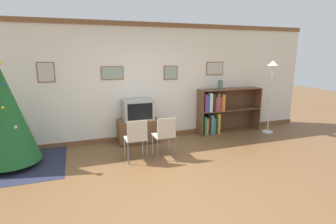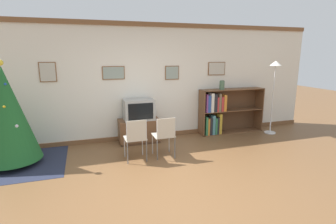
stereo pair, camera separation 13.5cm
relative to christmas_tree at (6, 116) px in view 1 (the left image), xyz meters
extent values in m
plane|color=brown|center=(2.58, -1.65, -0.95)|extent=(24.00, 24.00, 0.00)
cube|color=silver|center=(2.58, 0.84, 0.40)|extent=(9.14, 0.08, 2.70)
cube|color=brown|center=(2.58, 0.79, 1.70)|extent=(9.14, 0.03, 0.10)
cube|color=brown|center=(2.58, 0.79, -0.90)|extent=(9.14, 0.03, 0.10)
cube|color=brown|center=(0.64, 0.79, 0.68)|extent=(0.33, 0.02, 0.41)
cube|color=#BCB7A8|center=(0.64, 0.78, 0.68)|extent=(0.30, 0.01, 0.38)
cube|color=brown|center=(1.98, 0.79, 0.64)|extent=(0.49, 0.02, 0.30)
cube|color=gray|center=(1.98, 0.78, 0.64)|extent=(0.46, 0.01, 0.26)
cube|color=brown|center=(3.35, 0.79, 0.61)|extent=(0.35, 0.02, 0.33)
cube|color=gray|center=(3.35, 0.78, 0.61)|extent=(0.31, 0.01, 0.29)
cube|color=brown|center=(4.54, 0.79, 0.69)|extent=(0.47, 0.02, 0.33)
cube|color=#BCB7A8|center=(4.54, 0.78, 0.69)|extent=(0.43, 0.01, 0.29)
cube|color=#23283D|center=(0.00, 0.00, -0.95)|extent=(1.82, 1.67, 0.01)
cylinder|color=maroon|center=(0.00, 0.00, -0.89)|extent=(0.36, 0.36, 0.10)
cone|color=#1E5B28|center=(0.00, 0.00, 0.01)|extent=(1.01, 1.01, 1.70)
sphere|color=gold|center=(0.02, -0.20, 0.18)|extent=(0.04, 0.04, 0.04)
sphere|color=silver|center=(0.18, -0.24, -0.16)|extent=(0.06, 0.06, 0.06)
sphere|color=red|center=(0.03, 0.36, -0.37)|extent=(0.05, 0.05, 0.05)
sphere|color=red|center=(0.03, 0.24, 0.03)|extent=(0.05, 0.05, 0.05)
sphere|color=#1E4CB2|center=(-0.13, 0.27, -0.17)|extent=(0.04, 0.04, 0.04)
sphere|color=red|center=(-0.03, 0.21, 0.13)|extent=(0.06, 0.06, 0.06)
sphere|color=#1E4CB2|center=(0.05, -0.07, 0.55)|extent=(0.05, 0.05, 0.05)
cube|color=#4C311E|center=(2.47, 0.54, -0.93)|extent=(0.89, 0.45, 0.05)
cube|color=brown|center=(2.47, 0.54, -0.66)|extent=(0.93, 0.47, 0.49)
cube|color=#9E9E99|center=(2.47, 0.54, -0.18)|extent=(0.68, 0.45, 0.47)
cube|color=black|center=(2.47, 0.31, -0.18)|extent=(0.55, 0.01, 0.36)
cube|color=#BCB29E|center=(2.19, -0.44, -0.52)|extent=(0.40, 0.40, 0.02)
cube|color=#BCB29E|center=(2.19, -0.63, -0.32)|extent=(0.35, 0.02, 0.38)
cylinder|color=#B2B2B2|center=(2.01, -0.26, -0.74)|extent=(0.02, 0.02, 0.42)
cylinder|color=#B2B2B2|center=(2.37, -0.26, -0.74)|extent=(0.02, 0.02, 0.42)
cylinder|color=#B2B2B2|center=(2.01, -0.62, -0.74)|extent=(0.02, 0.02, 0.42)
cylinder|color=#B2B2B2|center=(2.37, -0.62, -0.74)|extent=(0.02, 0.02, 0.42)
cylinder|color=#B2B2B2|center=(2.01, -0.62, -0.54)|extent=(0.02, 0.02, 0.82)
cylinder|color=#B2B2B2|center=(2.37, -0.62, -0.54)|extent=(0.02, 0.02, 0.82)
cube|color=#BCB29E|center=(2.76, -0.44, -0.52)|extent=(0.40, 0.40, 0.02)
cube|color=#BCB29E|center=(2.76, -0.63, -0.32)|extent=(0.35, 0.02, 0.38)
cylinder|color=#B2B2B2|center=(2.58, -0.26, -0.74)|extent=(0.02, 0.02, 0.42)
cylinder|color=#B2B2B2|center=(2.94, -0.26, -0.74)|extent=(0.02, 0.02, 0.42)
cylinder|color=#B2B2B2|center=(2.58, -0.62, -0.74)|extent=(0.02, 0.02, 0.42)
cylinder|color=#B2B2B2|center=(2.94, -0.62, -0.74)|extent=(0.02, 0.02, 0.42)
cylinder|color=#B2B2B2|center=(2.58, -0.62, -0.54)|extent=(0.02, 0.02, 0.82)
cylinder|color=#B2B2B2|center=(2.94, -0.62, -0.54)|extent=(0.02, 0.02, 0.82)
cube|color=brown|center=(4.07, 0.60, -0.38)|extent=(0.02, 0.36, 1.13)
cube|color=brown|center=(5.75, 0.60, -0.38)|extent=(0.02, 0.36, 1.13)
cube|color=brown|center=(4.91, 0.60, 0.17)|extent=(1.70, 0.36, 0.02)
cube|color=brown|center=(4.91, 0.60, -0.94)|extent=(1.70, 0.36, 0.02)
cube|color=brown|center=(4.91, 0.60, -0.36)|extent=(1.66, 0.36, 0.02)
cube|color=brown|center=(4.91, 0.78, -0.38)|extent=(1.70, 0.01, 1.13)
cube|color=#337547|center=(4.15, 0.53, -0.71)|extent=(0.05, 0.20, 0.46)
cube|color=orange|center=(4.21, 0.55, -0.73)|extent=(0.05, 0.25, 0.42)
cube|color=#232328|center=(4.27, 0.54, -0.71)|extent=(0.06, 0.22, 0.44)
cube|color=teal|center=(4.34, 0.55, -0.69)|extent=(0.07, 0.25, 0.49)
cube|color=#337547|center=(4.41, 0.53, -0.73)|extent=(0.05, 0.20, 0.41)
cube|color=#232328|center=(4.46, 0.57, -0.72)|extent=(0.04, 0.29, 0.43)
cube|color=gold|center=(4.53, 0.56, -0.68)|extent=(0.07, 0.26, 0.51)
cube|color=#7A3D7F|center=(4.14, 0.56, -0.13)|extent=(0.04, 0.26, 0.45)
cube|color=#2D4C93|center=(4.20, 0.54, -0.15)|extent=(0.08, 0.23, 0.41)
cube|color=silver|center=(4.28, 0.54, -0.12)|extent=(0.08, 0.23, 0.47)
cube|color=#232328|center=(4.37, 0.55, -0.13)|extent=(0.08, 0.25, 0.44)
cube|color=#B73333|center=(4.44, 0.54, -0.17)|extent=(0.04, 0.21, 0.36)
cube|color=#756047|center=(4.49, 0.55, -0.13)|extent=(0.06, 0.23, 0.44)
cube|color=#B73333|center=(4.56, 0.58, -0.17)|extent=(0.06, 0.29, 0.37)
cube|color=orange|center=(4.64, 0.55, -0.15)|extent=(0.07, 0.25, 0.41)
cylinder|color=#47664C|center=(4.58, 0.55, 0.29)|extent=(0.12, 0.12, 0.22)
torus|color=#47664C|center=(4.58, 0.55, 0.40)|extent=(0.11, 0.11, 0.02)
cylinder|color=silver|center=(5.83, 0.19, -0.94)|extent=(0.28, 0.28, 0.03)
cylinder|color=silver|center=(5.83, 0.19, -0.08)|extent=(0.03, 0.03, 1.69)
cone|color=white|center=(5.83, 0.19, 0.83)|extent=(0.28, 0.28, 0.12)
camera|label=1|loc=(1.19, -5.13, 1.06)|focal=28.00mm
camera|label=2|loc=(1.32, -5.17, 1.06)|focal=28.00mm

